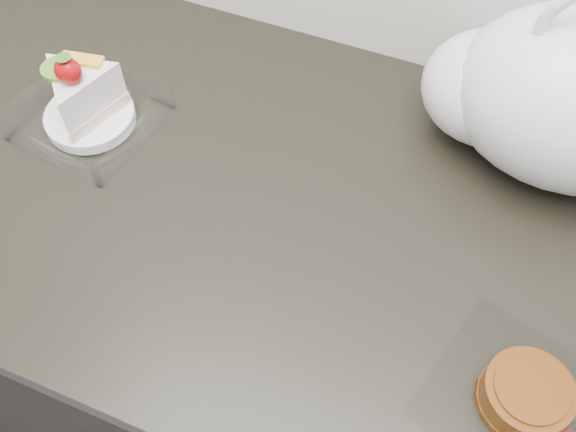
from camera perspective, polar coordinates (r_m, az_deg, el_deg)
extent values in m
cube|color=black|center=(1.23, -0.45, -11.48)|extent=(2.00, 0.60, 0.86)
cube|color=black|center=(0.83, -0.65, 0.60)|extent=(2.04, 0.64, 0.04)
cube|color=white|center=(0.94, -17.01, 7.95)|extent=(0.19, 0.19, 0.00)
cylinder|color=white|center=(0.93, -17.17, 8.39)|extent=(0.12, 0.12, 0.02)
ellipsoid|color=red|center=(0.86, -18.96, 12.09)|extent=(0.04, 0.03, 0.04)
cone|color=#2D7223|center=(0.85, -19.29, 12.95)|extent=(0.02, 0.02, 0.01)
cylinder|color=#629D2D|center=(0.88, -19.75, 12.23)|extent=(0.04, 0.04, 0.01)
cube|color=#FCAF2F|center=(0.89, -17.88, 13.08)|extent=(0.06, 0.03, 0.01)
cube|color=white|center=(0.74, 19.90, -15.26)|extent=(0.22, 0.21, 0.00)
cylinder|color=#64290B|center=(0.72, 20.36, -14.72)|extent=(0.10, 0.10, 0.04)
cylinder|color=#64290B|center=(0.73, 20.02, -15.12)|extent=(0.10, 0.10, 0.01)
cylinder|color=#64290B|center=(0.70, 20.87, -14.12)|extent=(0.08, 0.08, 0.00)
ellipsoid|color=silver|center=(0.85, 24.13, 9.39)|extent=(0.32, 0.27, 0.22)
ellipsoid|color=silver|center=(0.86, 17.48, 10.73)|extent=(0.19, 0.18, 0.14)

